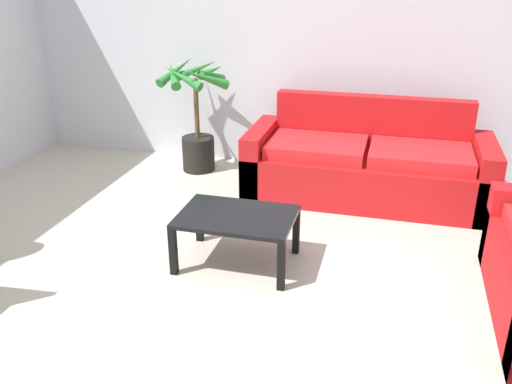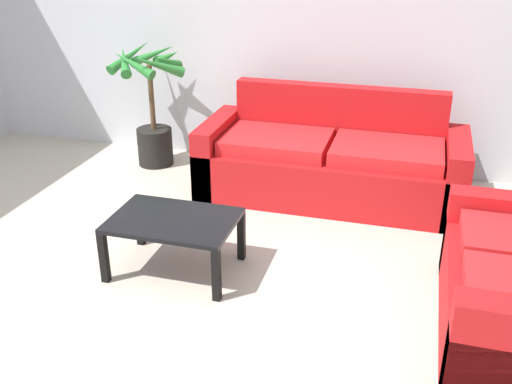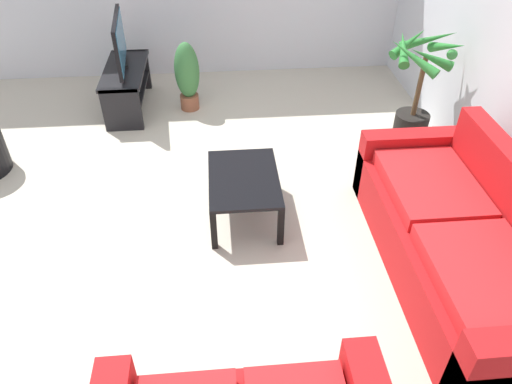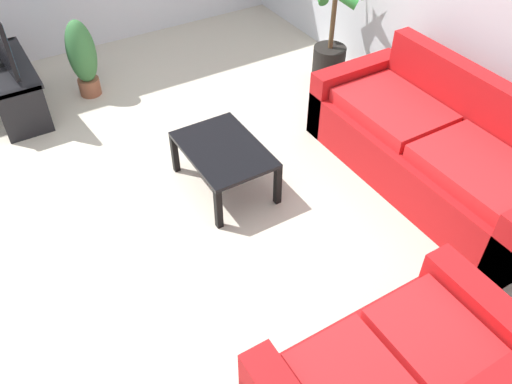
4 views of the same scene
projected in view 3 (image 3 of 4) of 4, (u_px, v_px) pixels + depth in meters
The scene contains 7 objects.
ground_plane at pixel (157, 215), 4.20m from camera, with size 6.60×6.60×0.00m, color beige.
couch_main at pixel (461, 243), 3.49m from camera, with size 2.23×0.90×0.90m.
tv_stand at pixel (127, 82), 5.56m from camera, with size 1.10×0.45×0.50m.
tv at pixel (120, 42), 5.27m from camera, with size 0.95×0.13×0.57m.
coffee_table at pixel (244, 182), 4.01m from camera, with size 0.84×0.58×0.40m.
potted_palm at pixel (416, 97), 4.77m from camera, with size 0.78×0.76×1.18m.
potted_plant_small at pixel (187, 75), 5.49m from camera, with size 0.28×0.28×0.80m.
Camera 3 is at (3.25, 0.58, 2.74)m, focal length 33.79 mm.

